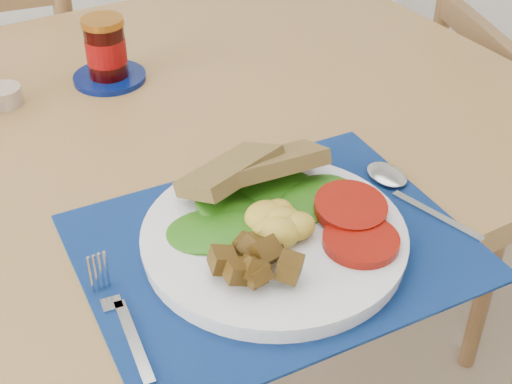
# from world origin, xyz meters

# --- Properties ---
(table) EXTENTS (1.40, 0.90, 0.75)m
(table) POSITION_xyz_m (0.00, 0.20, 0.67)
(table) COLOR brown
(table) RESTS_ON ground
(placemat) EXTENTS (0.45, 0.37, 0.00)m
(placemat) POSITION_xyz_m (0.10, -0.14, 0.75)
(placemat) COLOR #040531
(placemat) RESTS_ON table
(breakfast_plate) EXTENTS (0.30, 0.30, 0.07)m
(breakfast_plate) POSITION_xyz_m (0.09, -0.15, 0.77)
(breakfast_plate) COLOR silver
(breakfast_plate) RESTS_ON placemat
(fork) EXTENTS (0.03, 0.16, 0.00)m
(fork) POSITION_xyz_m (-0.10, -0.16, 0.76)
(fork) COLOR #B2B5BA
(fork) RESTS_ON placemat
(spoon) EXTENTS (0.04, 0.19, 0.01)m
(spoon) POSITION_xyz_m (0.29, -0.13, 0.76)
(spoon) COLOR #B2B5BA
(spoon) RESTS_ON placemat
(ramekin) EXTENTS (0.06, 0.06, 0.03)m
(ramekin) POSITION_xyz_m (-0.08, 0.35, 0.76)
(ramekin) COLOR tan
(ramekin) RESTS_ON table
(jam_on_saucer) EXTENTS (0.12, 0.12, 0.10)m
(jam_on_saucer) POSITION_xyz_m (0.09, 0.34, 0.80)
(jam_on_saucer) COLOR #051351
(jam_on_saucer) RESTS_ON table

